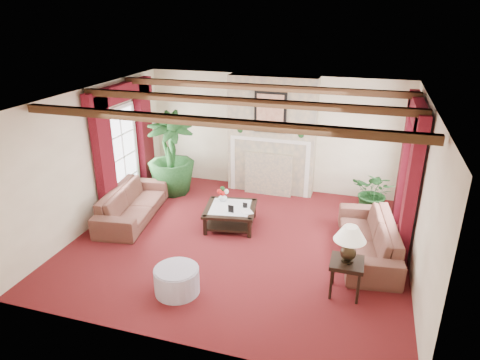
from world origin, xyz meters
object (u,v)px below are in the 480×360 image
(sofa_left, at_px, (132,198))
(sofa_right, at_px, (369,232))
(coffee_table, at_px, (230,216))
(ottoman, at_px, (177,280))
(side_table, at_px, (345,277))
(potted_palm, at_px, (172,171))

(sofa_left, bearing_deg, sofa_right, -99.01)
(sofa_left, bearing_deg, coffee_table, -91.71)
(ottoman, bearing_deg, coffee_table, 87.16)
(sofa_right, relative_size, side_table, 4.00)
(sofa_right, height_order, coffee_table, sofa_right)
(sofa_right, height_order, ottoman, sofa_right)
(sofa_right, bearing_deg, ottoman, -62.01)
(sofa_right, xyz_separation_m, side_table, (-0.29, -1.29, -0.15))
(sofa_left, bearing_deg, potted_palm, -17.11)
(ottoman, bearing_deg, sofa_right, 35.83)
(potted_palm, relative_size, side_table, 3.77)
(sofa_right, height_order, side_table, sofa_right)
(sofa_left, xyz_separation_m, sofa_right, (4.69, -0.06, 0.01))
(potted_palm, relative_size, coffee_table, 2.20)
(potted_palm, xyz_separation_m, coffee_table, (1.83, -1.20, -0.33))
(potted_palm, bearing_deg, sofa_left, -98.80)
(sofa_left, height_order, coffee_table, sofa_left)
(sofa_right, bearing_deg, potted_palm, -116.28)
(sofa_left, bearing_deg, ottoman, -144.90)
(sofa_left, distance_m, ottoman, 2.83)
(potted_palm, distance_m, ottoman, 3.90)
(ottoman, bearing_deg, side_table, 15.96)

